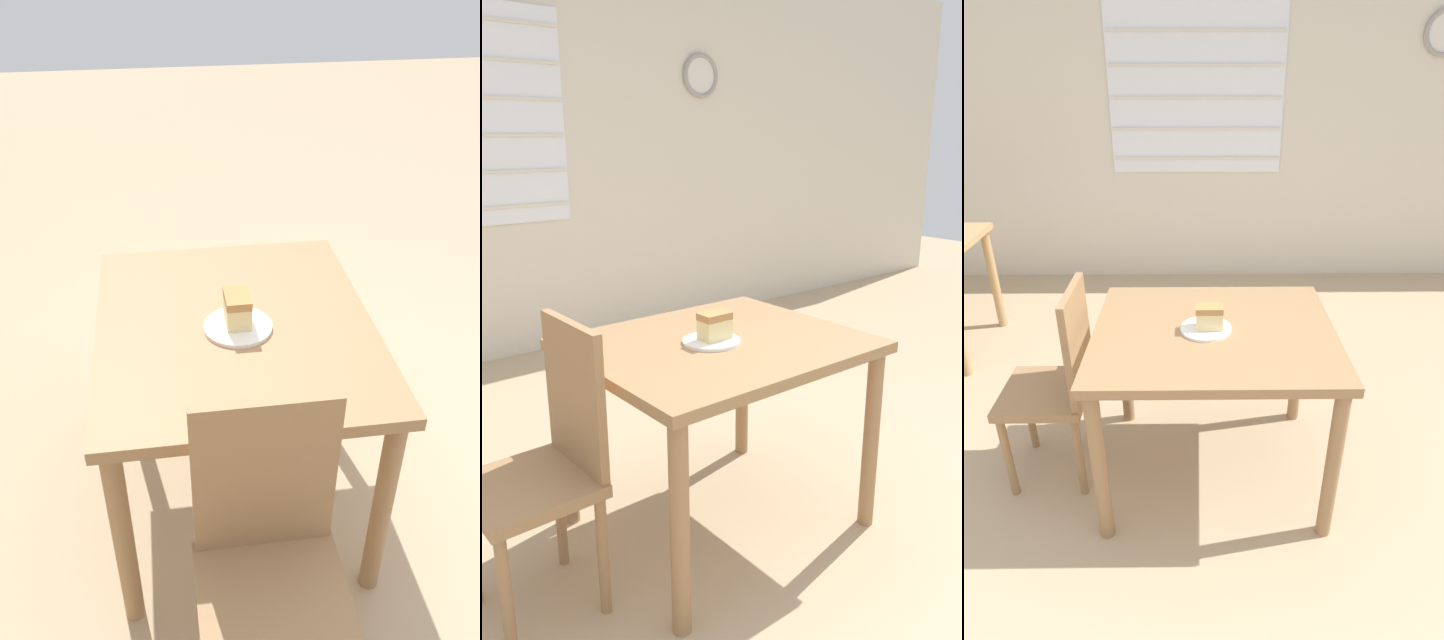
% 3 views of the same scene
% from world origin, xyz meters
% --- Properties ---
extents(ground_plane, '(14.00, 14.00, 0.00)m').
position_xyz_m(ground_plane, '(0.00, 0.00, 0.00)').
color(ground_plane, tan).
extents(wall_back, '(10.00, 0.10, 2.80)m').
position_xyz_m(wall_back, '(0.00, 3.03, 1.40)').
color(wall_back, beige).
rests_on(wall_back, ground_plane).
extents(dining_table_near, '(1.00, 0.85, 0.76)m').
position_xyz_m(dining_table_near, '(0.04, 0.59, 0.65)').
color(dining_table_near, '#9E754C').
rests_on(dining_table_near, ground_plane).
extents(chair_near_window, '(0.37, 0.37, 0.94)m').
position_xyz_m(chair_near_window, '(-0.64, 0.59, 0.51)').
color(chair_near_window, '#9E754C').
rests_on(chair_near_window, ground_plane).
extents(plate, '(0.21, 0.21, 0.01)m').
position_xyz_m(plate, '(0.00, 0.58, 0.77)').
color(plate, white).
rests_on(plate, dining_table_near).
extents(cake_slice, '(0.11, 0.08, 0.10)m').
position_xyz_m(cake_slice, '(0.01, 0.58, 0.82)').
color(cake_slice, beige).
rests_on(cake_slice, plate).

